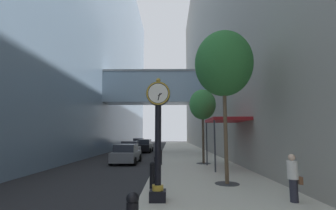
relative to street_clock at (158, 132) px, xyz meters
The scene contains 17 objects.
ground_plane 20.39m from the street_clock, 91.95° to the left, with size 110.00×110.00×0.00m, color #262628.
sidewalk_right 23.47m from the street_clock, 84.17° to the left, with size 6.12×80.00×0.14m, color beige.
building_block_left 30.28m from the street_clock, 117.89° to the left, with size 22.60×80.00×35.17m.
building_block_right 29.53m from the street_clock, 66.85° to the left, with size 9.00×80.00×35.50m.
street_clock is the anchor object (origin of this frame).
bollard_third 2.52m from the street_clock, 99.86° to the left, with size 0.25×0.25×1.11m.
bollard_fourth 4.77m from the street_clock, 94.05° to the left, with size 0.25×0.25×1.11m.
bollard_fifth 7.28m from the street_clock, 92.54° to the left, with size 0.25×0.25×1.11m.
bollard_sixth 9.85m from the street_clock, 91.85° to the left, with size 0.25×0.25×1.11m.
street_tree_near 5.26m from the street_clock, 43.08° to the left, with size 2.76×2.76×7.21m.
street_tree_mid_near 11.04m from the street_clock, 73.89° to the left, with size 2.09×2.09×5.80m.
pedestrian_walking 4.78m from the street_clock, ahead, with size 0.49×0.40×1.57m.
storefront_awning 8.86m from the street_clock, 61.62° to the left, with size 2.40×3.60×3.30m.
car_grey_near 12.09m from the street_clock, 105.56° to the left, with size 2.15×4.05×1.57m.
car_black_mid 23.96m from the street_clock, 97.36° to the left, with size 2.22×4.54×1.74m.
car_white_far 17.98m from the street_clock, 102.51° to the left, with size 2.17×4.17×1.66m.
car_blue_trailing 31.84m from the street_clock, 98.74° to the left, with size 2.05×4.10×1.74m.
Camera 1 is at (1.11, -1.47, 2.36)m, focal length 25.19 mm.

